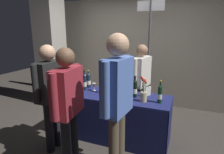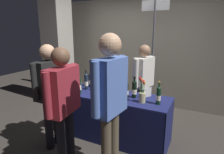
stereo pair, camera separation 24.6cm
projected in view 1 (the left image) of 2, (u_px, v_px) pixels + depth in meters
The scene contains 23 objects.
ground_plane at pixel (112, 136), 3.32m from camera, with size 12.00×12.00×0.00m, color #38332D.
back_partition at pixel (140, 52), 4.67m from camera, with size 5.65×0.12×2.53m, color #B2A893.
concrete_pillar at pixel (50, 45), 4.54m from camera, with size 0.54×0.54×2.88m, color gray.
tasting_table at pixel (112, 108), 3.19m from camera, with size 1.89×0.65×0.76m.
featured_wine_bottle at pixel (120, 91), 2.85m from camera, with size 0.08×0.08×0.35m.
display_bottle_0 at pixel (102, 84), 3.19m from camera, with size 0.07×0.07×0.35m.
display_bottle_1 at pixel (78, 85), 3.11m from camera, with size 0.08×0.08×0.35m.
display_bottle_2 at pixel (115, 86), 3.14m from camera, with size 0.07×0.07×0.32m.
display_bottle_3 at pixel (160, 94), 2.75m from camera, with size 0.07×0.07×0.34m.
display_bottle_4 at pixel (88, 80), 3.50m from camera, with size 0.08×0.08×0.33m.
display_bottle_5 at pixel (135, 88), 2.99m from camera, with size 0.08×0.08×0.34m.
display_bottle_6 at pixel (85, 82), 3.34m from camera, with size 0.07×0.07×0.35m.
display_bottle_7 at pixel (127, 89), 2.97m from camera, with size 0.07×0.07×0.32m.
wine_glass_near_vendor at pixel (94, 85), 3.32m from camera, with size 0.06×0.06×0.13m.
wine_glass_mid at pixel (83, 82), 3.52m from camera, with size 0.07×0.07×0.13m.
wine_glass_near_taster at pixel (78, 85), 3.34m from camera, with size 0.07×0.07×0.12m.
flower_vase at pixel (144, 94), 2.81m from camera, with size 0.10×0.10×0.40m.
brochure_stand at pixel (147, 91), 3.05m from camera, with size 0.15×0.01×0.15m, color silver.
vendor_presenter at pixel (141, 78), 3.56m from camera, with size 0.30×0.60×1.55m.
taster_foreground_right at pixel (50, 89), 2.76m from camera, with size 0.22×0.63×1.61m.
taster_foreground_left at pixel (117, 97), 2.12m from camera, with size 0.25×0.60×1.77m.
taster_foreground_centre at pixel (68, 101), 2.29m from camera, with size 0.26×0.64×1.61m.
booth_signpost at pixel (149, 47), 3.83m from camera, with size 0.52×0.04×2.38m.
Camera 1 is at (1.11, -2.75, 1.80)m, focal length 30.54 mm.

